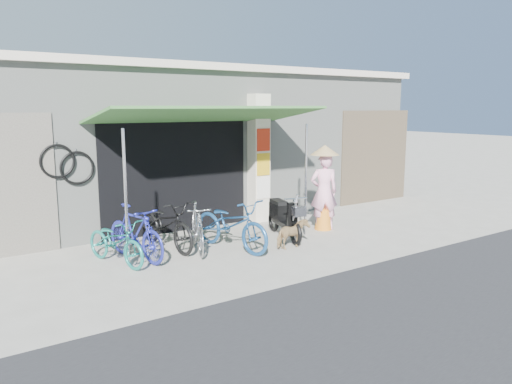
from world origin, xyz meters
TOP-DOWN VIEW (x-y plane):
  - ground at (0.00, 0.00)m, footprint 80.00×80.00m
  - bicycle_shop at (-0.00, 5.09)m, footprint 12.30×5.30m
  - shop_pillar at (0.85, 2.45)m, footprint 0.42×0.44m
  - awning at (-0.90, 1.63)m, footprint 4.60×1.88m
  - neighbour_right at (5.00, 2.59)m, footprint 2.60×0.06m
  - bike_teal at (-3.11, 1.05)m, footprint 0.94×1.64m
  - bike_blue at (-2.73, 1.11)m, footprint 0.82×1.71m
  - bike_black at (-1.98, 1.44)m, footprint 0.84×1.91m
  - bike_silver at (-1.58, 0.95)m, footprint 0.93×1.60m
  - bike_navy at (-0.98, 0.70)m, footprint 1.07×1.99m
  - street_dog at (0.03, 0.09)m, footprint 0.68×0.34m
  - moped at (0.37, 0.83)m, footprint 0.65×1.66m
  - nun at (1.55, 0.90)m, footprint 0.74×0.64m

SIDE VIEW (x-z plane):
  - ground at x=0.00m, z-range 0.00..0.00m
  - street_dog at x=0.03m, z-range 0.00..0.56m
  - bike_teal at x=-3.11m, z-range 0.00..0.81m
  - moped at x=0.37m, z-range -0.04..0.91m
  - bike_silver at x=-1.58m, z-range 0.00..0.93m
  - bike_black at x=-1.98m, z-range 0.00..0.97m
  - bike_blue at x=-2.73m, z-range 0.00..0.99m
  - bike_navy at x=-0.98m, z-range 0.00..0.99m
  - nun at x=1.55m, z-range -0.02..1.87m
  - neighbour_right at x=5.00m, z-range 0.00..2.60m
  - shop_pillar at x=0.85m, z-range 0.00..3.00m
  - bicycle_shop at x=0.00m, z-range 0.00..3.66m
  - awning at x=-0.90m, z-range 1.15..3.88m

